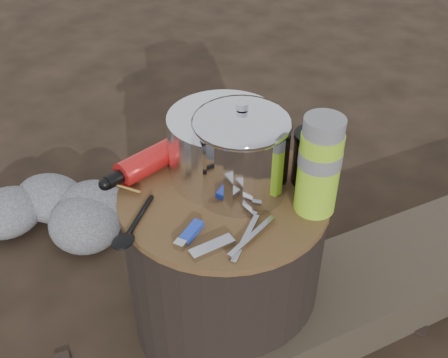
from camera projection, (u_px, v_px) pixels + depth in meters
The scene contains 13 objects.
ground at pixel (224, 317), 1.47m from camera, with size 60.00×60.00×0.00m, color black.
stump at pixel (224, 261), 1.34m from camera, with size 0.48×0.48×0.44m, color black.
foil_windscreen at pixel (224, 146), 1.21m from camera, with size 0.26×0.26×0.16m, color silver.
camping_pot at pixel (241, 150), 1.15m from camera, with size 0.21×0.21×0.21m, color silver.
fuel_bottle at pixel (154, 159), 1.26m from camera, with size 0.06×0.25×0.06m, color red, non-canonical shape.
thermos at pixel (319, 166), 1.09m from camera, with size 0.09×0.09×0.22m, color #92CE22.
travel_mug at pixel (312, 158), 1.20m from camera, with size 0.08×0.08×0.13m, color black.
stuff_sack at pixel (220, 132), 1.30m from camera, with size 0.17×0.14×0.12m, color #E09D00.
food_pouch at pixel (243, 130), 1.30m from camera, with size 0.10×0.02×0.13m, color #0D0A48.
lighter at pixel (191, 232), 1.09m from camera, with size 0.02×0.09×0.02m, color #1D3AC1.
multitool at pixel (212, 248), 1.05m from camera, with size 0.03×0.09×0.01m, color silver.
pot_grabber at pixel (246, 237), 1.08m from camera, with size 0.04×0.15×0.01m, color silver, non-canonical shape.
spork at pixel (139, 217), 1.13m from camera, with size 0.04×0.17×0.01m, color black, non-canonical shape.
Camera 1 is at (0.51, -0.79, 1.19)m, focal length 42.47 mm.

